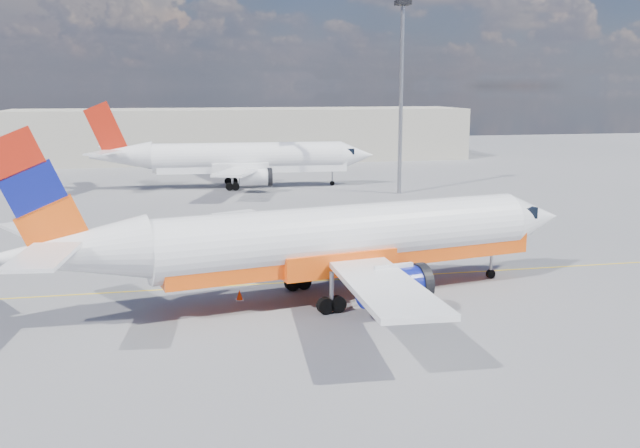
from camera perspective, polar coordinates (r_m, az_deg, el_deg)
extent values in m
plane|color=slate|center=(39.60, -1.94, -5.85)|extent=(240.00, 240.00, 0.00)
cube|color=yellow|center=(42.44, -2.66, -4.70)|extent=(70.00, 0.15, 0.01)
cube|color=#B7B09E|center=(113.17, -6.20, 7.13)|extent=(70.00, 14.00, 8.00)
cylinder|color=white|center=(38.77, 2.14, -0.88)|extent=(21.59, 7.46, 3.30)
cone|color=white|center=(45.58, 16.60, 0.45)|extent=(4.46, 4.00, 3.30)
cone|color=white|center=(35.12, -19.07, -2.17)|extent=(7.28, 4.42, 3.14)
cube|color=black|center=(44.64, 15.30, 1.00)|extent=(2.06, 2.52, 0.68)
cube|color=#F3520F|center=(39.23, 2.77, -2.42)|extent=(21.48, 6.89, 1.17)
cube|color=white|center=(44.54, -3.35, -0.49)|extent=(7.81, 11.86, 0.78)
cube|color=white|center=(32.46, 5.00, -4.87)|extent=(3.63, 11.78, 0.78)
cylinder|color=navy|center=(43.24, 0.20, -2.07)|extent=(3.79, 2.50, 1.84)
cylinder|color=navy|center=(35.66, 5.87, -4.97)|extent=(3.79, 2.50, 1.84)
cylinder|color=black|center=(43.87, 2.06, -1.89)|extent=(0.88, 2.09, 2.04)
cylinder|color=black|center=(36.42, 8.01, -4.68)|extent=(0.88, 2.09, 2.04)
cube|color=#F3520F|center=(34.53, -21.78, 2.43)|extent=(4.53, 1.19, 6.06)
cube|color=white|center=(37.97, -21.70, -0.42)|extent=(4.24, 5.28, 0.17)
cube|color=white|center=(31.89, -21.29, -2.45)|extent=(2.68, 5.07, 0.17)
cylinder|color=gray|center=(44.25, 13.54, -2.72)|extent=(0.21, 0.21, 2.04)
cylinder|color=black|center=(44.48, 13.49, -3.90)|extent=(0.58, 0.34, 0.54)
cylinder|color=black|center=(40.82, -1.78, -4.70)|extent=(0.93, 0.53, 0.87)
cylinder|color=black|center=(36.71, 0.93, -6.50)|extent=(0.93, 0.53, 0.87)
cylinder|color=white|center=(82.15, -5.75, 5.37)|extent=(21.61, 4.51, 3.32)
cone|color=white|center=(83.80, 2.97, 5.52)|extent=(4.08, 3.53, 3.32)
cone|color=white|center=(82.57, -15.65, 5.28)|extent=(6.99, 3.53, 3.15)
cube|color=black|center=(83.48, 2.05, 5.87)|extent=(1.78, 2.33, 0.68)
cube|color=white|center=(82.30, -5.40, 4.60)|extent=(21.57, 3.93, 1.17)
cube|color=white|center=(88.96, -6.94, 5.20)|extent=(5.26, 12.08, 0.78)
cube|color=white|center=(75.40, -6.56, 4.18)|extent=(6.44, 12.10, 0.78)
cylinder|color=white|center=(86.73, -5.57, 4.46)|extent=(3.61, 2.05, 1.85)
cylinder|color=white|center=(78.03, -5.19, 3.75)|extent=(3.61, 2.05, 1.85)
cylinder|color=black|center=(86.83, -4.54, 4.49)|extent=(0.60, 2.07, 2.05)
cylinder|color=black|center=(78.14, -4.05, 3.78)|extent=(0.60, 2.07, 2.05)
cube|color=#B61F0E|center=(82.54, -16.77, 7.29)|extent=(4.59, 0.55, 6.09)
cube|color=white|center=(85.78, -16.40, 5.87)|extent=(3.32, 5.26, 0.18)
cube|color=white|center=(79.62, -16.97, 5.47)|extent=(3.76, 5.32, 0.18)
cylinder|color=gray|center=(83.50, 0.99, 3.93)|extent=(0.19, 0.19, 2.05)
cylinder|color=black|center=(83.62, 0.98, 3.28)|extent=(0.56, 0.26, 0.55)
cylinder|color=black|center=(84.74, -7.12, 3.42)|extent=(0.90, 0.42, 0.88)
cylinder|color=black|center=(80.11, -7.01, 2.98)|extent=(0.90, 0.42, 0.88)
cube|color=white|center=(39.24, -6.45, -6.04)|extent=(0.42, 0.42, 0.04)
cone|color=#FF410A|center=(39.16, -6.46, -5.63)|extent=(0.36, 0.36, 0.55)
cylinder|color=gray|center=(77.12, 6.49, 9.69)|extent=(0.43, 0.43, 19.64)
cube|color=black|center=(77.57, 6.66, 17.18)|extent=(1.47, 1.47, 0.49)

